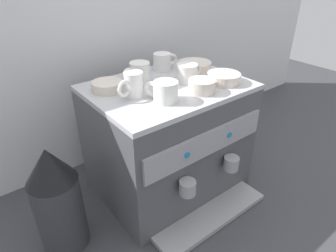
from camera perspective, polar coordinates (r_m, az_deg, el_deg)
name	(u,v)px	position (r m, az deg, el deg)	size (l,w,h in m)	color
ground_plane	(168,182)	(1.29, 0.00, -10.78)	(4.00, 4.00, 0.00)	#38383D
tiled_backsplash_wall	(117,55)	(1.34, -9.88, 13.39)	(2.80, 0.03, 0.94)	silver
espresso_machine	(169,139)	(1.16, 0.14, -2.53)	(0.56, 0.53, 0.45)	#4C4C51
ceramic_cup_0	(133,85)	(0.95, -6.84, 7.97)	(0.10, 0.06, 0.08)	white
ceramic_cup_1	(165,91)	(0.92, -0.68, 6.76)	(0.08, 0.11, 0.07)	white
ceramic_cup_2	(163,62)	(1.20, -0.98, 12.39)	(0.11, 0.07, 0.07)	white
ceramic_cup_3	(188,72)	(1.09, 3.83, 10.34)	(0.11, 0.08, 0.06)	white
ceramic_cup_4	(139,72)	(1.08, -5.66, 10.32)	(0.11, 0.07, 0.07)	white
ceramic_bowl_0	(107,86)	(1.03, -11.70, 7.58)	(0.10, 0.10, 0.03)	beige
ceramic_bowl_1	(195,67)	(1.19, 5.33, 11.39)	(0.12, 0.12, 0.04)	beige
ceramic_bowl_2	(202,86)	(1.00, 6.59, 7.69)	(0.09, 0.09, 0.04)	beige
ceramic_bowl_3	(224,78)	(1.09, 10.76, 9.12)	(0.12, 0.12, 0.03)	beige
coffee_grinder	(57,200)	(1.00, -20.73, -13.22)	(0.15, 0.15, 0.38)	#333338
milk_pitcher	(237,144)	(1.47, 13.16, -3.33)	(0.09, 0.09, 0.11)	#B7B7BC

